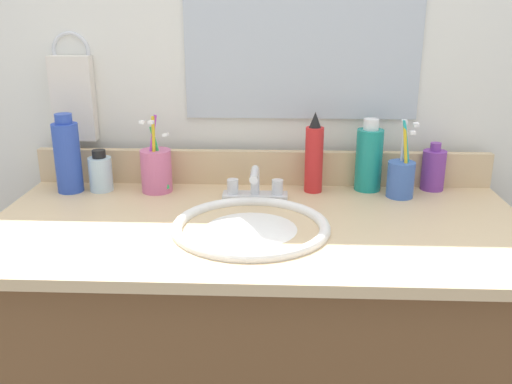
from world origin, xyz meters
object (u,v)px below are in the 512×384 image
Objects in this scene: bottle_cream_purple at (433,169)px; bottle_spray_red at (314,156)px; faucet at (255,188)px; bottle_shampoo_blue at (67,156)px; bottle_gel_clear at (101,173)px; cup_pink at (156,170)px; bottle_mouthwash_teal at (369,158)px; cup_blue_plastic at (401,177)px; hand_towel at (73,99)px.

bottle_cream_purple is 0.31m from bottle_spray_red.
faucet is 0.48m from bottle_shampoo_blue.
bottle_gel_clear is at bearing 172.75° from faucet.
bottle_gel_clear is at bearing 179.71° from cup_pink.
bottle_cream_purple is 0.71m from cup_pink.
bottle_shampoo_blue is (-0.47, 0.04, 0.07)m from faucet.
bottle_mouthwash_teal is 0.95× the size of cup_blue_plastic.
cup_pink is (-0.25, 0.05, 0.03)m from faucet.
bottle_shampoo_blue reaches higher than faucet.
cup_blue_plastic is (0.36, 0.03, 0.02)m from faucet.
hand_towel reaches higher than bottle_cream_purple.
cup_blue_plastic is (0.84, -0.11, -0.17)m from hand_towel.
bottle_mouthwash_teal reaches higher than bottle_gel_clear.
hand_towel is 0.30m from cup_pink.
faucet is at bearing -167.99° from bottle_cream_purple.
bottle_shampoo_blue is (0.01, -0.11, -0.13)m from hand_towel.
cup_pink is at bearing 178.49° from cup_blue_plastic.
bottle_spray_red is 1.04× the size of cup_pink.
bottle_shampoo_blue reaches higher than bottle_mouthwash_teal.
faucet is at bearing -174.66° from cup_blue_plastic.
bottle_spray_red is at bearing 171.26° from cup_blue_plastic.
bottle_cream_purple reaches higher than bottle_gel_clear.
bottle_gel_clear is (0.09, -0.10, -0.17)m from hand_towel.
faucet is 0.17m from bottle_spray_red.
bottle_mouthwash_teal is at bearing 3.94° from cup_pink.
bottle_mouthwash_teal is at bearing 143.85° from cup_blue_plastic.
bottle_mouthwash_teal is at bearing -176.70° from bottle_cream_purple.
hand_towel is 1.19× the size of bottle_mouthwash_teal.
cup_pink is (0.14, -0.00, 0.01)m from bottle_gel_clear.
cup_blue_plastic is (0.83, -0.01, -0.04)m from bottle_shampoo_blue.
bottle_shampoo_blue is at bearing -176.53° from bottle_cream_purple.
bottle_gel_clear reaches higher than faucet.
cup_pink is at bearing -0.29° from bottle_gel_clear.
bottle_cream_purple is 0.60× the size of bottle_spray_red.
faucet is 0.87× the size of bottle_mouthwash_teal.
cup_pink reaches higher than cup_blue_plastic.
cup_blue_plastic is (0.21, -0.03, -0.04)m from bottle_spray_red.
bottle_spray_red reaches higher than cup_pink.
bottle_mouthwash_teal is 0.76m from bottle_shampoo_blue.
cup_blue_plastic is at bearing -1.28° from bottle_gel_clear.
hand_towel is 0.54m from faucet.
bottle_cream_purple is 0.85m from bottle_gel_clear.
faucet is at bearing -4.86° from bottle_shampoo_blue.
bottle_shampoo_blue reaches higher than cup_blue_plastic.
faucet is at bearing -11.14° from cup_pink.
cup_blue_plastic reaches higher than bottle_mouthwash_teal.
bottle_mouthwash_teal is 0.90× the size of bottle_spray_red.
bottle_spray_red is at bearing 24.49° from faucet.
bottle_gel_clear is (-0.40, 0.05, 0.02)m from faucet.
bottle_cream_purple is at bearing 3.10° from bottle_gel_clear.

